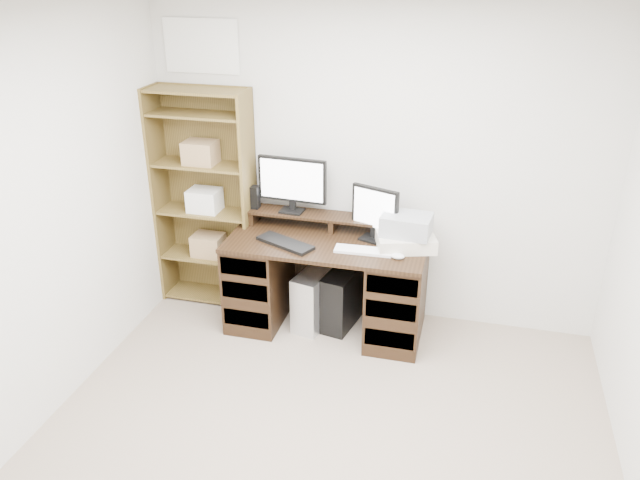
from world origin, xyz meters
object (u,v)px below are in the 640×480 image
at_px(monitor_small, 375,212).
at_px(desk, 327,282).
at_px(printer, 405,241).
at_px(tower_silver, 316,297).
at_px(tower_black, 343,297).
at_px(bookshelf, 206,197).
at_px(monitor_wide, 292,182).

bearing_deg(monitor_small, desk, -141.20).
height_order(monitor_small, printer, monitor_small).
xyz_separation_m(tower_silver, tower_black, (0.21, 0.05, 0.00)).
relative_size(printer, tower_black, 0.83).
relative_size(monitor_small, tower_black, 0.83).
relative_size(desk, printer, 3.61).
distance_m(desk, tower_black, 0.20).
relative_size(desk, bookshelf, 0.83).
xyz_separation_m(printer, tower_black, (-0.47, 0.04, -0.57)).
bearing_deg(desk, bookshelf, 168.73).
distance_m(monitor_wide, tower_silver, 0.93).
height_order(monitor_wide, tower_silver, monitor_wide).
distance_m(desk, tower_silver, 0.18).
bearing_deg(printer, tower_black, 158.55).
bearing_deg(bookshelf, desk, -11.27).
distance_m(monitor_wide, printer, 0.99).
relative_size(monitor_wide, bookshelf, 0.30).
distance_m(desk, monitor_wide, 0.82).
xyz_separation_m(printer, bookshelf, (-1.65, 0.18, 0.12)).
bearing_deg(monitor_small, printer, 1.92).
height_order(monitor_small, bookshelf, bookshelf).
bearing_deg(printer, desk, 166.02).
height_order(tower_silver, bookshelf, bookshelf).
relative_size(monitor_wide, monitor_small, 1.33).
height_order(desk, printer, printer).
xyz_separation_m(monitor_wide, bookshelf, (-0.74, -0.00, -0.19)).
height_order(monitor_wide, printer, monitor_wide).
bearing_deg(printer, tower_silver, 164.43).
relative_size(tower_silver, tower_black, 0.93).
height_order(desk, monitor_wide, monitor_wide).
xyz_separation_m(desk, printer, (0.58, 0.03, 0.41)).
distance_m(monitor_wide, bookshelf, 0.76).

